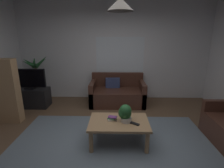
{
  "coord_description": "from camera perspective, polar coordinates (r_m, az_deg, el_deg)",
  "views": [
    {
      "loc": [
        0.06,
        -2.49,
        1.85
      ],
      "look_at": [
        0.0,
        0.3,
        1.05
      ],
      "focal_mm": 27.23,
      "sensor_mm": 36.0,
      "label": 1
    }
  ],
  "objects": [
    {
      "name": "tv_stand",
      "position": [
        5.04,
        -25.34,
        -4.14
      ],
      "size": [
        0.9,
        0.44,
        0.5
      ],
      "primitive_type": "cube",
      "color": "black",
      "rests_on": "ground"
    },
    {
      "name": "potted_palm_corner",
      "position": [
        5.32,
        -23.79,
        0.91
      ],
      "size": [
        0.72,
        0.78,
        1.33
      ],
      "color": "beige",
      "rests_on": "ground"
    },
    {
      "name": "wall_back",
      "position": [
        5.02,
        0.58,
        10.97
      ],
      "size": [
        5.59,
        0.06,
        2.82
      ],
      "primitive_type": "cube",
      "color": "silver",
      "rests_on": "ground"
    },
    {
      "name": "book_on_table_1",
      "position": [
        3.03,
        -0.04,
        -11.28
      ],
      "size": [
        0.15,
        0.15,
        0.02
      ],
      "primitive_type": "cube",
      "rotation": [
        0.0,
        0.0,
        -0.3
      ],
      "color": "#387247",
      "rests_on": "coffee_table"
    },
    {
      "name": "coffee_table",
      "position": [
        3.04,
        2.31,
        -13.4
      ],
      "size": [
        1.03,
        0.67,
        0.42
      ],
      "color": "#A87F56",
      "rests_on": "ground"
    },
    {
      "name": "bookshelf_corner",
      "position": [
        4.32,
        -33.07,
        -1.99
      ],
      "size": [
        0.7,
        0.31,
        1.4
      ],
      "color": "#A87F56",
      "rests_on": "ground"
    },
    {
      "name": "couch_under_window",
      "position": [
        4.75,
        1.8,
        -3.4
      ],
      "size": [
        1.48,
        0.85,
        0.82
      ],
      "color": "#47281E",
      "rests_on": "ground"
    },
    {
      "name": "potted_plant_on_table",
      "position": [
        2.93,
        4.48,
        -9.56
      ],
      "size": [
        0.23,
        0.23,
        0.31
      ],
      "color": "beige",
      "rests_on": "coffee_table"
    },
    {
      "name": "tv",
      "position": [
        4.88,
        -26.18,
        1.59
      ],
      "size": [
        0.86,
        0.16,
        0.54
      ],
      "color": "black",
      "rests_on": "tv_stand"
    },
    {
      "name": "pendant_lamp",
      "position": [
        2.69,
        2.81,
        25.17
      ],
      "size": [
        0.4,
        0.4,
        0.64
      ],
      "color": "black"
    },
    {
      "name": "floor",
      "position": [
        3.11,
        -0.13,
        -20.74
      ],
      "size": [
        5.47,
        4.95,
        0.02
      ],
      "primitive_type": "cube",
      "color": "brown",
      "rests_on": "ground"
    },
    {
      "name": "remote_on_table_0",
      "position": [
        2.93,
        7.64,
        -13.05
      ],
      "size": [
        0.16,
        0.13,
        0.02
      ],
      "primitive_type": "cube",
      "rotation": [
        0.0,
        0.0,
        4.12
      ],
      "color": "black",
      "rests_on": "coffee_table"
    },
    {
      "name": "rug",
      "position": [
        2.94,
        -0.24,
        -22.85
      ],
      "size": [
        3.55,
        2.72,
        0.01
      ],
      "primitive_type": "cube",
      "color": "slate",
      "rests_on": "ground"
    },
    {
      "name": "book_on_table_2",
      "position": [
        3.01,
        0.15,
        -11.04
      ],
      "size": [
        0.17,
        0.12,
        0.02
      ],
      "primitive_type": "cube",
      "rotation": [
        0.0,
        0.0,
        -0.28
      ],
      "color": "#72387F",
      "rests_on": "coffee_table"
    },
    {
      "name": "window_pane",
      "position": [
        5.0,
        2.68,
        9.43
      ],
      "size": [
        1.38,
        0.01,
        1.07
      ],
      "primitive_type": "cube",
      "color": "white"
    },
    {
      "name": "book_on_table_0",
      "position": [
        3.04,
        0.05,
        -11.75
      ],
      "size": [
        0.17,
        0.13,
        0.03
      ],
      "primitive_type": "cube",
      "rotation": [
        0.0,
        0.0,
        0.25
      ],
      "color": "beige",
      "rests_on": "coffee_table"
    }
  ]
}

